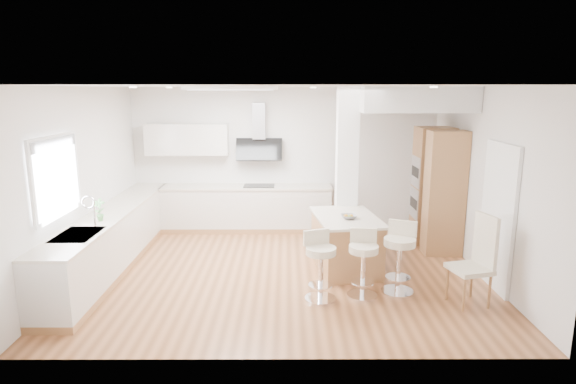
{
  "coord_description": "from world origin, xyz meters",
  "views": [
    {
      "loc": [
        0.04,
        -7.04,
        2.76
      ],
      "look_at": [
        0.06,
        0.4,
        1.16
      ],
      "focal_mm": 30.0,
      "sensor_mm": 36.0,
      "label": 1
    }
  ],
  "objects_px": {
    "dining_chair": "(477,257)",
    "bar_stool_b": "(363,260)",
    "bar_stool_a": "(320,262)",
    "peninsula": "(346,242)",
    "bar_stool_c": "(399,254)"
  },
  "relations": [
    {
      "from": "dining_chair",
      "to": "bar_stool_b",
      "type": "bearing_deg",
      "value": 155.55
    },
    {
      "from": "bar_stool_a",
      "to": "bar_stool_b",
      "type": "xyz_separation_m",
      "value": [
        0.59,
        0.11,
        -0.01
      ]
    },
    {
      "from": "peninsula",
      "to": "dining_chair",
      "type": "xyz_separation_m",
      "value": [
        1.54,
        -1.27,
        0.21
      ]
    },
    {
      "from": "bar_stool_b",
      "to": "bar_stool_c",
      "type": "height_order",
      "value": "bar_stool_c"
    },
    {
      "from": "bar_stool_c",
      "to": "peninsula",
      "type": "bearing_deg",
      "value": 148.41
    },
    {
      "from": "peninsula",
      "to": "dining_chair",
      "type": "relative_size",
      "value": 1.25
    },
    {
      "from": "bar_stool_c",
      "to": "dining_chair",
      "type": "height_order",
      "value": "dining_chair"
    },
    {
      "from": "bar_stool_a",
      "to": "bar_stool_b",
      "type": "bearing_deg",
      "value": -10.4
    },
    {
      "from": "peninsula",
      "to": "dining_chair",
      "type": "height_order",
      "value": "dining_chair"
    },
    {
      "from": "peninsula",
      "to": "bar_stool_a",
      "type": "height_order",
      "value": "bar_stool_a"
    },
    {
      "from": "dining_chair",
      "to": "bar_stool_a",
      "type": "bearing_deg",
      "value": 161.31
    },
    {
      "from": "peninsula",
      "to": "bar_stool_c",
      "type": "xyz_separation_m",
      "value": [
        0.62,
        -0.91,
        0.13
      ]
    },
    {
      "from": "peninsula",
      "to": "bar_stool_b",
      "type": "height_order",
      "value": "bar_stool_b"
    },
    {
      "from": "bar_stool_a",
      "to": "bar_stool_c",
      "type": "distance_m",
      "value": 1.12
    },
    {
      "from": "peninsula",
      "to": "bar_stool_b",
      "type": "bearing_deg",
      "value": -91.67
    }
  ]
}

